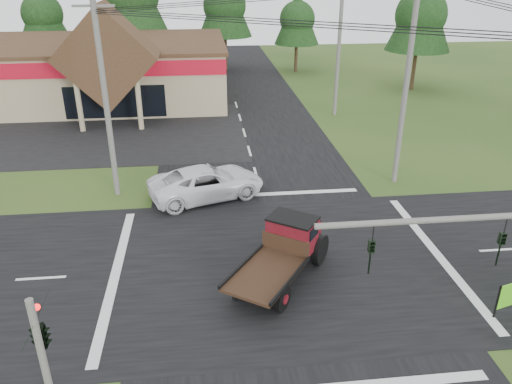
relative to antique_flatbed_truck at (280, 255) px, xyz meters
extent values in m
plane|color=#2C4819|center=(0.28, 1.17, -1.20)|extent=(120.00, 120.00, 0.00)
cube|color=black|center=(0.28, 1.17, -1.19)|extent=(12.00, 120.00, 0.02)
cube|color=black|center=(0.28, 1.17, -1.19)|extent=(120.00, 12.00, 0.02)
cube|color=black|center=(-13.72, 20.17, -1.18)|extent=(28.00, 14.00, 0.02)
cube|color=tan|center=(-15.72, 31.17, 1.30)|extent=(30.00, 15.00, 5.00)
cube|color=#3E2919|center=(-15.72, 31.17, 3.85)|extent=(30.40, 15.40, 0.30)
cube|color=maroon|center=(-15.72, 23.62, 2.90)|extent=(30.00, 0.12, 1.20)
cube|color=#3E2919|center=(-9.72, 22.67, 4.10)|extent=(7.78, 4.00, 7.78)
cylinder|color=tan|center=(-11.92, 20.97, 0.80)|extent=(0.40, 0.40, 4.00)
cylinder|color=tan|center=(-7.52, 20.97, 0.80)|extent=(0.40, 0.40, 4.00)
cube|color=black|center=(-9.72, 23.65, 0.30)|extent=(8.00, 0.08, 2.60)
cylinder|color=#595651|center=(3.78, -6.33, 4.80)|extent=(8.00, 0.16, 0.16)
imported|color=black|center=(4.78, -6.33, 3.80)|extent=(0.16, 0.20, 1.00)
imported|color=black|center=(1.28, -6.33, 3.80)|extent=(0.16, 0.20, 1.00)
cylinder|color=#595651|center=(-7.22, -6.33, 1.00)|extent=(0.20, 0.20, 4.40)
imported|color=black|center=(-7.22, -6.13, 2.50)|extent=(0.53, 2.48, 1.00)
sphere|color=#FF0C0C|center=(-7.22, -5.98, 2.70)|extent=(0.18, 0.18, 0.18)
cylinder|color=#595651|center=(-7.72, 9.17, 4.05)|extent=(0.30, 0.30, 10.50)
cube|color=#595651|center=(-7.72, 9.17, 8.70)|extent=(2.00, 0.12, 0.12)
cylinder|color=#595651|center=(8.28, 9.17, 4.55)|extent=(0.30, 0.30, 11.50)
cylinder|color=#595651|center=(8.28, 23.17, 4.40)|extent=(0.30, 0.30, 11.20)
cylinder|color=#332316|center=(-19.72, 43.17, 0.55)|extent=(0.36, 0.36, 3.50)
cone|color=black|center=(-19.72, 43.17, 5.60)|extent=(5.60, 5.60, 6.60)
sphere|color=black|center=(-19.72, 43.17, 5.30)|extent=(4.40, 4.40, 4.40)
cylinder|color=#332316|center=(-9.72, 42.17, 1.08)|extent=(0.36, 0.36, 4.55)
cylinder|color=#332316|center=(0.28, 43.17, 0.73)|extent=(0.36, 0.36, 3.85)
cone|color=black|center=(0.28, 43.17, 6.28)|extent=(6.16, 6.16, 7.26)
sphere|color=black|center=(0.28, 43.17, 5.95)|extent=(4.84, 4.84, 4.84)
cylinder|color=#332316|center=(8.28, 41.17, 0.38)|extent=(0.36, 0.36, 3.15)
cone|color=black|center=(8.28, 41.17, 4.92)|extent=(5.04, 5.04, 5.94)
sphere|color=black|center=(8.28, 41.17, 4.65)|extent=(3.96, 3.96, 3.96)
cylinder|color=#332316|center=(18.28, 31.17, 0.73)|extent=(0.36, 0.36, 3.85)
cone|color=black|center=(18.28, 31.17, 6.28)|extent=(6.16, 6.16, 7.26)
sphere|color=black|center=(18.28, 31.17, 5.95)|extent=(4.84, 4.84, 4.84)
imported|color=white|center=(-2.75, 8.24, -0.33)|extent=(6.85, 4.70, 1.74)
camera|label=1|loc=(-2.82, -16.74, 10.70)|focal=35.00mm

